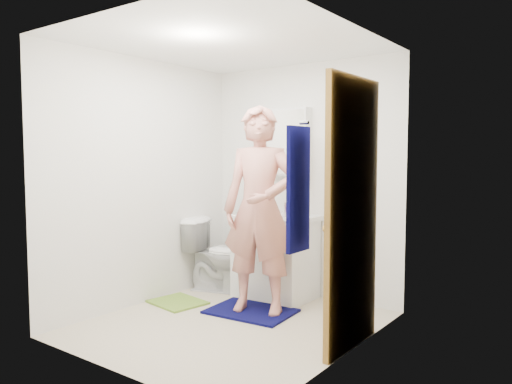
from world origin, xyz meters
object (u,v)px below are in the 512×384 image
soap_dispenser (250,205)px  man (260,210)px  medicine_cabinet (288,142)px  towel (298,189)px  vanity_cabinet (275,259)px  toilet (222,255)px  toothbrush_cup (291,211)px

soap_dispenser → man: man is taller
medicine_cabinet → man: medicine_cabinet is taller
towel → soap_dispenser: 2.06m
medicine_cabinet → towel: (1.18, -1.71, -0.35)m
vanity_cabinet → towel: towel is taller
toilet → man: size_ratio=0.41×
soap_dispenser → toothbrush_cup: (0.42, 0.14, -0.05)m
soap_dispenser → towel: bearing=-44.1°
towel → toilet: towel is taller
medicine_cabinet → man: bearing=-76.7°
towel → toilet: (-1.79, 1.35, -0.86)m
toothbrush_cup → vanity_cabinet: bearing=-151.1°
towel → man: (-1.00, 0.97, -0.28)m
man → towel: bearing=-62.7°
toilet → man: (0.79, -0.39, 0.58)m
toilet → man: bearing=-134.2°
medicine_cabinet → toilet: (-0.61, -0.36, -1.21)m
vanity_cabinet → toilet: 0.63m
towel → soap_dispenser: size_ratio=4.34×
toilet → toothbrush_cup: toothbrush_cup is taller
medicine_cabinet → toilet: 1.40m
toothbrush_cup → man: bearing=-86.3°
man → toilet: bearing=135.2°
vanity_cabinet → soap_dispenser: size_ratio=4.34×
medicine_cabinet → toothbrush_cup: (0.14, -0.15, -0.71)m
vanity_cabinet → soap_dispenser: (-0.28, -0.06, 0.54)m
soap_dispenser → toothbrush_cup: size_ratio=1.66×
medicine_cabinet → toothbrush_cup: 0.73m
towel → toothbrush_cup: bearing=123.8°
medicine_cabinet → soap_dispenser: size_ratio=3.80×
vanity_cabinet → towel: 2.08m
medicine_cabinet → toothbrush_cup: size_ratio=6.30×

